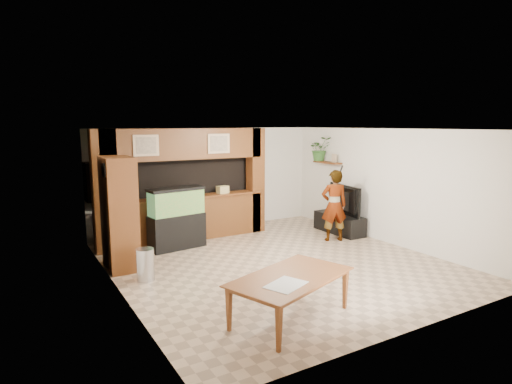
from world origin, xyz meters
TOP-DOWN VIEW (x-y plane):
  - floor at (0.00, 0.00)m, footprint 6.50×6.50m
  - ceiling at (0.00, 0.00)m, footprint 6.50×6.50m
  - wall_back at (0.00, 3.25)m, footprint 6.00×0.00m
  - wall_left at (-3.00, 0.00)m, footprint 0.00×6.50m
  - wall_right at (3.00, 0.00)m, footprint 0.00×6.50m
  - partition at (-0.95, 2.64)m, footprint 4.20×0.99m
  - wall_clock at (-2.97, 1.00)m, footprint 0.05×0.25m
  - wall_shelf at (2.85, 1.95)m, footprint 0.25×0.90m
  - pantry_cabinet at (-2.70, 1.23)m, footprint 0.53×0.86m
  - trash_can at (-2.49, 0.37)m, footprint 0.31×0.31m
  - aquarium at (-1.33, 1.95)m, footprint 1.21×0.45m
  - tv_stand at (2.65, 1.19)m, footprint 0.52×1.41m
  - television at (2.65, 1.19)m, footprint 0.36×1.29m
  - photo_frame at (2.85, 1.69)m, footprint 0.04×0.17m
  - potted_plant at (2.82, 2.24)m, footprint 0.68×0.63m
  - person at (2.04, 0.70)m, footprint 0.71×0.60m
  - microphone at (2.09, 0.54)m, footprint 0.03×0.09m
  - dining_table at (-1.17, -2.18)m, footprint 2.02×1.53m
  - newspaper_a at (-1.43, -2.39)m, footprint 0.64×0.57m
  - counter_box at (0.03, 2.45)m, footprint 0.30×0.23m

SIDE VIEW (x-z plane):
  - floor at x=0.00m, z-range 0.00..0.00m
  - tv_stand at x=2.65m, z-range 0.00..0.47m
  - trash_can at x=-2.49m, z-range 0.00..0.57m
  - dining_table at x=-1.17m, z-range 0.00..0.63m
  - newspaper_a at x=-1.43m, z-range 0.63..0.64m
  - aquarium at x=-1.33m, z-range -0.02..1.33m
  - person at x=2.04m, z-range 0.00..1.66m
  - television at x=2.65m, z-range 0.47..1.20m
  - pantry_cabinet at x=-2.70m, z-range 0.00..2.11m
  - counter_box at x=0.03m, z-range 1.04..1.22m
  - wall_back at x=0.00m, z-range -1.70..4.30m
  - wall_left at x=-3.00m, z-range -1.95..4.55m
  - wall_right at x=3.00m, z-range -1.95..4.55m
  - partition at x=-0.95m, z-range 0.01..2.61m
  - wall_shelf at x=2.85m, z-range 1.68..1.72m
  - microphone at x=2.09m, z-range 1.63..1.78m
  - photo_frame at x=2.85m, z-range 1.72..1.94m
  - wall_clock at x=-2.97m, z-range 1.77..2.02m
  - potted_plant at x=2.82m, z-range 1.72..2.36m
  - ceiling at x=0.00m, z-range 2.60..2.60m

